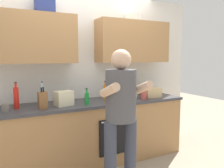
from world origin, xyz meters
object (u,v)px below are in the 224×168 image
Objects in this scene: bottle_juice at (105,92)px; bottle_hotsauce at (16,97)px; person_standing at (121,110)px; cup_ceramic at (144,96)px; bottle_oil at (145,89)px; bottle_soda at (87,98)px; cup_stoneware at (6,107)px; knife_block at (43,100)px; cup_coffee at (69,99)px; grocery_bag_bread at (152,92)px; mixing_bowl at (128,96)px; bottle_syrup at (128,87)px; grocery_bag_rice at (64,98)px; bottle_water at (42,96)px.

bottle_hotsauce is (-1.24, -0.04, 0.02)m from bottle_juice.
cup_ceramic is (0.76, 0.64, -0.00)m from person_standing.
bottle_oil is (1.06, 1.02, 0.03)m from person_standing.
bottle_soda is 2.35× the size of cup_stoneware.
cup_ceramic is at bearing -1.63° from knife_block.
grocery_bag_bread is (1.29, -0.21, 0.03)m from cup_coffee.
cup_coffee is 0.33× the size of mixing_bowl.
bottle_syrup reaches higher than bottle_soda.
bottle_juice is 0.96× the size of mixing_bowl.
knife_block is 1.08× the size of grocery_bag_bread.
bottle_hotsauce reaches higher than bottle_juice.
bottle_syrup reaches higher than cup_coffee.
cup_ceramic is (0.53, -0.24, -0.07)m from bottle_juice.
person_standing reaches higher than cup_ceramic.
cup_stoneware is (-0.82, -0.20, -0.00)m from cup_coffee.
bottle_oil is 0.92× the size of grocery_bag_rice.
bottle_hotsauce is 1.32× the size of grocery_bag_bread.
bottle_juice is 0.81× the size of bottle_syrup.
mixing_bowl is at bearing 9.06° from bottle_soda.
bottle_water is 0.92× the size of bottle_syrup.
cup_stoneware is at bearing -172.74° from bottle_syrup.
cup_coffee is at bearing 6.63° from bottle_water.
cup_coffee is (-1.00, -0.04, -0.10)m from bottle_syrup.
grocery_bag_bread is at bearing 21.43° from cup_ceramic.
mixing_bowl is at bearing -4.92° from bottle_water.
knife_block is 1.21× the size of grocery_bag_rice.
cup_coffee is at bearing 170.31° from mixing_bowl.
bottle_soda reaches higher than cup_stoneware.
knife_block is (-0.95, -0.20, -0.02)m from bottle_juice.
bottle_syrup is at bearing 3.28° from bottle_water.
knife_block is at bearing 136.14° from person_standing.
bottle_water reaches higher than grocery_bag_bread.
bottle_oil is 2.20m from cup_stoneware.
bottle_juice is 0.91m from bottle_water.
bottle_syrup is (1.37, 0.08, 0.02)m from bottle_water.
cup_ceramic is 0.48× the size of grocery_bag_rice.
cup_stoneware and mixing_bowl have the same top height.
cup_stoneware is (-0.99, 0.07, -0.04)m from bottle_soda.
bottle_oil is at bearing 6.55° from bottle_syrup.
knife_block is (-0.57, 0.01, 0.02)m from bottle_soda.
cup_stoneware is at bearing -166.51° from cup_coffee.
bottle_juice is 0.97m from knife_block.
grocery_bag_rice is (0.25, -0.14, -0.03)m from bottle_water.
cup_coffee is (0.69, 0.09, -0.09)m from bottle_hotsauce.
grocery_bag_bread is (0.41, -0.06, 0.03)m from mixing_bowl.
bottle_juice reaches higher than grocery_bag_bread.
bottle_water is 0.38m from cup_coffee.
bottle_juice reaches higher than cup_coffee.
bottle_juice is 0.36m from mixing_bowl.
bottle_syrup is at bearing 11.66° from knife_block.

